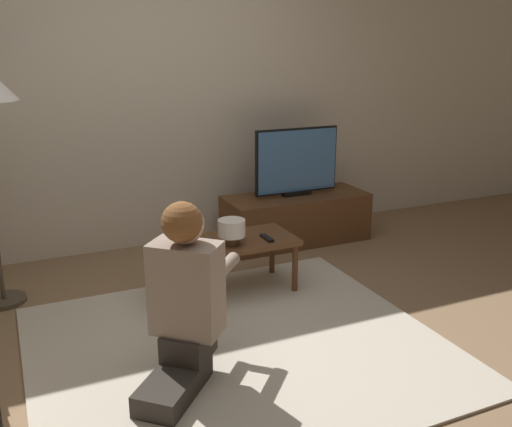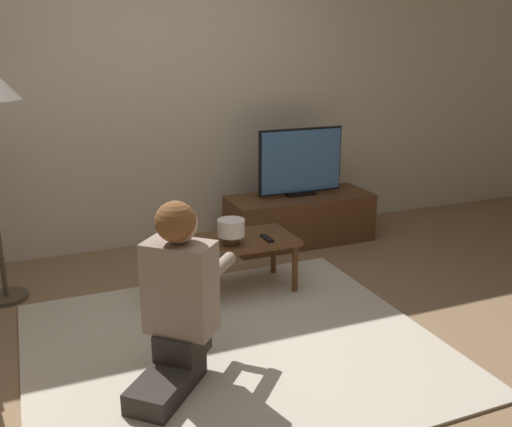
# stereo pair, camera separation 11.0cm
# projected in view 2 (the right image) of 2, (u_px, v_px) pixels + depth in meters

# --- Properties ---
(ground_plane) EXTENTS (10.00, 10.00, 0.00)m
(ground_plane) POSITION_uv_depth(u_px,v_px,m) (234.00, 348.00, 3.23)
(ground_plane) COLOR #896B4C
(wall_back) EXTENTS (10.00, 0.06, 2.60)m
(wall_back) POSITION_uv_depth(u_px,v_px,m) (148.00, 89.00, 4.56)
(wall_back) COLOR beige
(wall_back) RESTS_ON ground_plane
(rug) EXTENTS (2.25, 2.01, 0.02)m
(rug) POSITION_uv_depth(u_px,v_px,m) (234.00, 346.00, 3.23)
(rug) COLOR beige
(rug) RESTS_ON ground_plane
(tv_stand) EXTENTS (1.23, 0.49, 0.41)m
(tv_stand) POSITION_uv_depth(u_px,v_px,m) (299.00, 219.00, 4.89)
(tv_stand) COLOR brown
(tv_stand) RESTS_ON ground_plane
(tv) EXTENTS (0.75, 0.08, 0.57)m
(tv) POSITION_uv_depth(u_px,v_px,m) (301.00, 162.00, 4.75)
(tv) COLOR black
(tv) RESTS_ON tv_stand
(coffee_table) EXTENTS (0.93, 0.44, 0.39)m
(coffee_table) POSITION_uv_depth(u_px,v_px,m) (227.00, 246.00, 3.84)
(coffee_table) COLOR brown
(coffee_table) RESTS_ON ground_plane
(person_kneeling) EXTENTS (0.73, 0.77, 0.93)m
(person_kneeling) POSITION_uv_depth(u_px,v_px,m) (179.00, 294.00, 2.80)
(person_kneeling) COLOR #332D28
(person_kneeling) RESTS_ON rug
(table_lamp) EXTENTS (0.18, 0.18, 0.17)m
(table_lamp) POSITION_uv_depth(u_px,v_px,m) (231.00, 229.00, 3.72)
(table_lamp) COLOR #4C3823
(table_lamp) RESTS_ON coffee_table
(remote) EXTENTS (0.04, 0.15, 0.02)m
(remote) POSITION_uv_depth(u_px,v_px,m) (267.00, 238.00, 3.84)
(remote) COLOR black
(remote) RESTS_ON coffee_table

